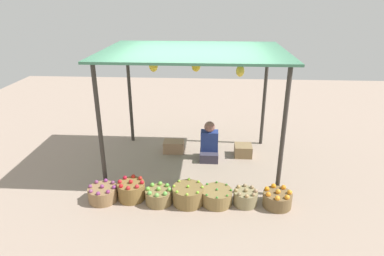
# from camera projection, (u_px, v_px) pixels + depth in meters

# --- Properties ---
(ground_plane) EXTENTS (14.00, 14.00, 0.00)m
(ground_plane) POSITION_uv_depth(u_px,v_px,m) (194.00, 163.00, 6.50)
(ground_plane) COLOR gray
(market_stall_structure) EXTENTS (3.16, 2.32, 2.18)m
(market_stall_structure) POSITION_uv_depth(u_px,v_px,m) (194.00, 60.00, 5.76)
(market_stall_structure) COLOR #38332D
(market_stall_structure) RESTS_ON ground
(vendor_person) EXTENTS (0.36, 0.44, 0.78)m
(vendor_person) POSITION_uv_depth(u_px,v_px,m) (209.00, 145.00, 6.58)
(vendor_person) COLOR #3B3749
(vendor_person) RESTS_ON ground
(basket_purple_onions) EXTENTS (0.46, 0.46, 0.28)m
(basket_purple_onions) POSITION_uv_depth(u_px,v_px,m) (103.00, 194.00, 5.30)
(basket_purple_onions) COLOR olive
(basket_purple_onions) RESTS_ON ground
(basket_red_apples) EXTENTS (0.44, 0.44, 0.34)m
(basket_red_apples) POSITION_uv_depth(u_px,v_px,m) (131.00, 190.00, 5.33)
(basket_red_apples) COLOR olive
(basket_red_apples) RESTS_ON ground
(basket_green_apples) EXTENTS (0.42, 0.42, 0.29)m
(basket_green_apples) POSITION_uv_depth(u_px,v_px,m) (159.00, 196.00, 5.23)
(basket_green_apples) COLOR olive
(basket_green_apples) RESTS_ON ground
(basket_limes) EXTENTS (0.49, 0.49, 0.32)m
(basket_limes) POSITION_uv_depth(u_px,v_px,m) (188.00, 195.00, 5.22)
(basket_limes) COLOR olive
(basket_limes) RESTS_ON ground
(basket_green_chilies) EXTENTS (0.48, 0.48, 0.27)m
(basket_green_chilies) POSITION_uv_depth(u_px,v_px,m) (217.00, 197.00, 5.22)
(basket_green_chilies) COLOR olive
(basket_green_chilies) RESTS_ON ground
(basket_potatoes) EXTENTS (0.38, 0.38, 0.28)m
(basket_potatoes) POSITION_uv_depth(u_px,v_px,m) (245.00, 197.00, 5.20)
(basket_potatoes) COLOR #897C55
(basket_potatoes) RESTS_ON ground
(basket_oranges) EXTENTS (0.44, 0.44, 0.30)m
(basket_oranges) POSITION_uv_depth(u_px,v_px,m) (277.00, 199.00, 5.15)
(basket_oranges) COLOR brown
(basket_oranges) RESTS_ON ground
(wooden_crate_near_vendor) EXTENTS (0.41, 0.28, 0.24)m
(wooden_crate_near_vendor) POSITION_uv_depth(u_px,v_px,m) (174.00, 146.00, 6.92)
(wooden_crate_near_vendor) COLOR #A1795A
(wooden_crate_near_vendor) RESTS_ON ground
(wooden_crate_stacked_rear) EXTENTS (0.35, 0.34, 0.23)m
(wooden_crate_stacked_rear) POSITION_uv_depth(u_px,v_px,m) (243.00, 150.00, 6.76)
(wooden_crate_stacked_rear) COLOR olive
(wooden_crate_stacked_rear) RESTS_ON ground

